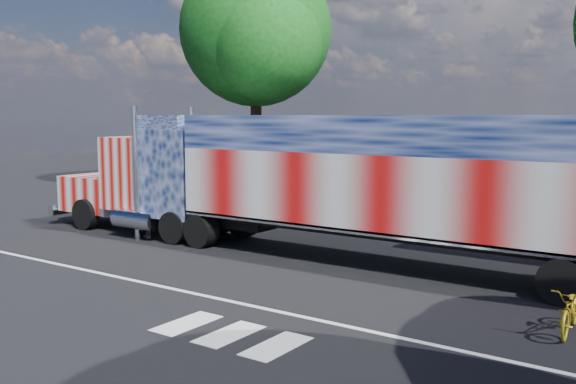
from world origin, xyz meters
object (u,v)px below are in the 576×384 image
Objects in this scene: semi_truck at (322,179)px; woman at (147,216)px; coach_bus at (287,167)px; bicycle at (571,310)px; tree_nw_a at (257,31)px.

woman is at bearing -171.63° from semi_truck.
coach_bus is at bearing 114.13° from woman.
coach_bus is 6.87× the size of bicycle.
coach_bus reaches higher than woman.
tree_nw_a reaches higher than coach_bus.
semi_truck is at bearing -46.76° from tree_nw_a.
semi_truck is 22.04m from tree_nw_a.
semi_truck is 1.56× the size of tree_nw_a.
semi_truck is at bearing 28.00° from woman.
tree_nw_a reaches higher than bicycle.
semi_truck is at bearing 155.44° from bicycle.
coach_bus is 11.91m from tree_nw_a.
bicycle is 30.35m from tree_nw_a.
semi_truck reaches higher than bicycle.
woman is 15.12m from bicycle.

